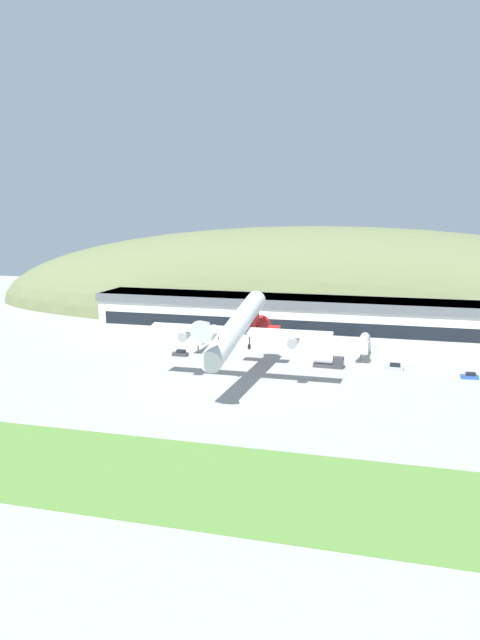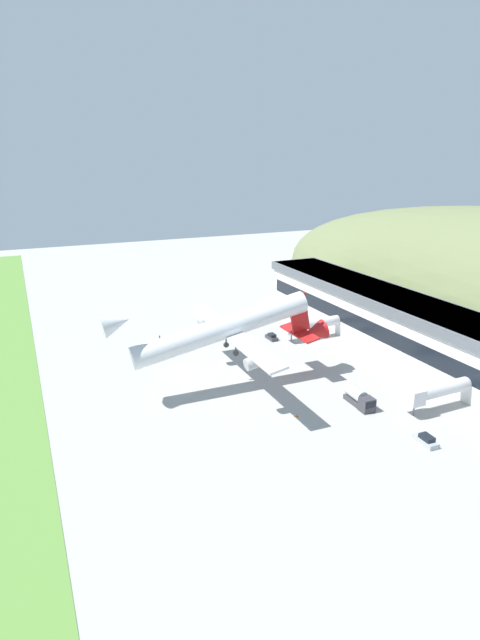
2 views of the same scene
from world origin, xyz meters
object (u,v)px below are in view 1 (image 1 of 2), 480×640
(traffic_cone_0, at_px, (316,380))
(cargo_airplane, at_px, (237,327))
(jetway_1, at_px, (363,343))
(terminal_building, at_px, (292,316))
(jetway_0, at_px, (204,335))
(service_car_0, at_px, (394,367))
(service_car_1, at_px, (470,376))
(service_car_2, at_px, (180,353))
(fuel_truck, at_px, (328,361))

(traffic_cone_0, bearing_deg, cargo_airplane, -157.06)
(jetway_1, relative_size, traffic_cone_0, 24.81)
(terminal_building, height_order, jetway_0, terminal_building)
(jetway_0, relative_size, cargo_airplane, 0.34)
(service_car_0, height_order, traffic_cone_0, service_car_0)
(terminal_building, relative_size, traffic_cone_0, 198.87)
(service_car_1, bearing_deg, jetway_0, 170.00)
(service_car_2, height_order, traffic_cone_0, service_car_2)
(service_car_0, bearing_deg, jetway_0, 170.34)
(jetway_0, relative_size, service_car_2, 3.95)
(cargo_airplane, height_order, traffic_cone_0, cargo_airplane)
(fuel_truck, height_order, traffic_cone_0, fuel_truck)
(terminal_building, xyz_separation_m, traffic_cone_0, (13.15, -39.48, -7.03))
(jetway_1, xyz_separation_m, service_car_0, (8.23, -9.34, -3.33))
(service_car_1, xyz_separation_m, service_car_2, (-70.70, 2.96, 0.08))
(jetway_0, distance_m, service_car_0, 51.33)
(fuel_truck, xyz_separation_m, traffic_cone_0, (-0.95, -12.87, -1.26))
(terminal_building, distance_m, service_car_0, 39.16)
(fuel_truck, distance_m, traffic_cone_0, 12.97)
(jetway_0, xyz_separation_m, traffic_cone_0, (34.06, -23.30, -3.71))
(cargo_airplane, relative_size, traffic_cone_0, 81.28)
(cargo_airplane, distance_m, traffic_cone_0, 21.50)
(service_car_0, bearing_deg, jetway_1, 131.36)
(jetway_1, bearing_deg, service_car_2, -168.14)
(service_car_0, bearing_deg, terminal_building, 140.05)
(terminal_building, height_order, traffic_cone_0, terminal_building)
(jetway_0, height_order, traffic_cone_0, jetway_0)
(fuel_truck, bearing_deg, traffic_cone_0, -94.22)
(cargo_airplane, relative_size, service_car_0, 10.74)
(jetway_0, distance_m, service_car_1, 68.28)
(terminal_building, height_order, jetway_1, terminal_building)
(jetway_0, height_order, fuel_truck, jetway_0)
(service_car_1, bearing_deg, traffic_cone_0, -160.91)
(fuel_truck, bearing_deg, cargo_airplane, -131.00)
(jetway_1, bearing_deg, service_car_1, -26.81)
(jetway_0, bearing_deg, service_car_2, -111.73)
(terminal_building, relative_size, service_car_2, 28.88)
(service_car_1, xyz_separation_m, traffic_cone_0, (-33.10, -11.46, -0.30))
(jetway_0, bearing_deg, service_car_0, -9.66)
(service_car_1, bearing_deg, service_car_0, 169.00)
(jetway_1, bearing_deg, cargo_airplane, -128.31)
(cargo_airplane, distance_m, service_car_1, 53.96)
(cargo_airplane, xyz_separation_m, service_car_0, (32.64, 21.56, -11.96))
(fuel_truck, bearing_deg, terminal_building, 117.92)
(service_car_0, bearing_deg, cargo_airplane, -146.56)
(terminal_building, xyz_separation_m, service_car_1, (46.25, -28.02, -6.73))
(fuel_truck, relative_size, traffic_cone_0, 12.57)
(jetway_1, relative_size, service_car_0, 3.28)
(jetway_0, xyz_separation_m, fuel_truck, (35.01, -10.42, -2.45))
(service_car_1, distance_m, traffic_cone_0, 35.03)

